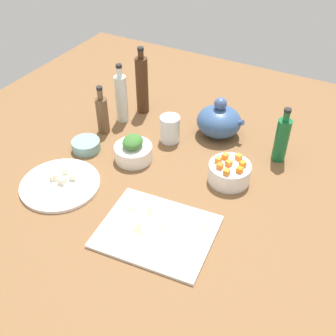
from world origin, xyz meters
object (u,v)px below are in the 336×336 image
at_px(bottle_0, 282,139).
at_px(drinking_glass_0, 170,129).
at_px(teapot, 219,121).
at_px(bottle_1, 121,98).
at_px(bottle_3, 142,84).
at_px(plate_tofu, 60,185).
at_px(bottle_2, 102,114).
at_px(cutting_board, 157,232).
at_px(bowl_carrots, 229,173).
at_px(bowl_small_side, 86,145).
at_px(bowl_greens, 133,153).

height_order(bottle_0, drinking_glass_0, bottle_0).
bearing_deg(bottle_0, teapot, 170.64).
height_order(bottle_1, bottle_3, bottle_3).
distance_m(plate_tofu, bottle_2, 0.34).
relative_size(teapot, bottle_0, 0.89).
bearing_deg(cutting_board, bowl_carrots, 73.18).
relative_size(teapot, drinking_glass_0, 1.83).
bearing_deg(bowl_small_side, bottle_2, 95.27).
xyz_separation_m(bowl_carrots, teapot, (-0.14, 0.23, 0.03)).
bearing_deg(bottle_3, drinking_glass_0, -33.65).
relative_size(cutting_board, bottle_0, 1.58).
xyz_separation_m(teapot, bottle_3, (-0.34, 0.01, 0.06)).
bearing_deg(bottle_2, teapot, 25.94).
xyz_separation_m(cutting_board, bowl_greens, (-0.24, 0.26, 0.02)).
bearing_deg(bottle_1, teapot, 13.20).
relative_size(cutting_board, bottle_1, 1.35).
relative_size(bowl_greens, bottle_1, 0.56).
distance_m(plate_tofu, bowl_carrots, 0.55).
bearing_deg(bottle_1, cutting_board, -47.81).
xyz_separation_m(teapot, bottle_0, (0.25, -0.04, 0.03)).
xyz_separation_m(teapot, bottle_1, (-0.37, -0.09, 0.04)).
relative_size(bowl_greens, bowl_carrots, 0.96).
height_order(teapot, drinking_glass_0, teapot).
bearing_deg(bottle_3, bowl_small_side, -97.47).
bearing_deg(bottle_0, bottle_1, -175.65).
relative_size(bowl_small_side, bottle_2, 0.53).
bearing_deg(plate_tofu, bowl_carrots, 31.39).
bearing_deg(plate_tofu, bottle_2, 99.92).
xyz_separation_m(bowl_greens, teapot, (0.20, 0.28, 0.03)).
distance_m(plate_tofu, drinking_glass_0, 0.44).
relative_size(plate_tofu, bowl_small_side, 2.55).
relative_size(bowl_carrots, bottle_2, 0.72).
relative_size(bottle_2, bottle_3, 0.70).
xyz_separation_m(bowl_carrots, bottle_3, (-0.47, 0.24, 0.09)).
distance_m(bowl_small_side, bottle_3, 0.34).
relative_size(bottle_0, drinking_glass_0, 2.05).
xyz_separation_m(cutting_board, bowl_carrots, (0.09, 0.31, 0.03)).
bearing_deg(bottle_0, bowl_small_side, -156.13).
distance_m(bottle_3, drinking_glass_0, 0.24).
distance_m(bottle_0, bottle_2, 0.66).
relative_size(bowl_small_side, drinking_glass_0, 1.02).
distance_m(bowl_small_side, teapot, 0.50).
height_order(bottle_1, bottle_2, bottle_1).
xyz_separation_m(plate_tofu, bowl_small_side, (-0.05, 0.20, 0.01)).
bearing_deg(teapot, bowl_small_side, -140.16).
bearing_deg(bowl_greens, cutting_board, -47.32).
relative_size(cutting_board, bowl_small_side, 3.17).
bearing_deg(bottle_3, bowl_carrots, -26.83).
relative_size(plate_tofu, teapot, 1.42).
height_order(bowl_small_side, bottle_3, bottle_3).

